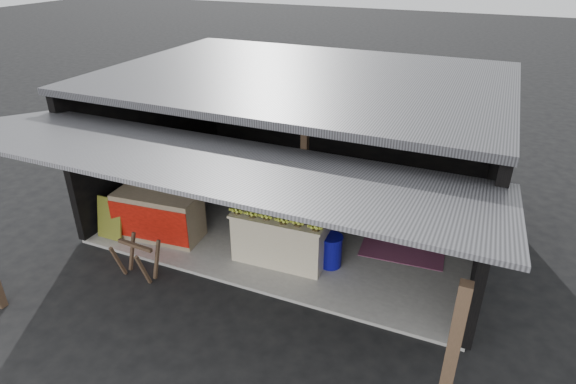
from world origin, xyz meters
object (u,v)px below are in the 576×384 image
at_px(neighbor_stall, 159,213).
at_px(water_barrel, 331,252).
at_px(plastic_chair, 396,211).
at_px(white_crate, 309,207).
at_px(banana_table, 283,234).
at_px(sawhorse, 137,256).

xyz_separation_m(neighbor_stall, water_barrel, (3.33, 0.37, -0.22)).
bearing_deg(neighbor_stall, plastic_chair, 18.56).
bearing_deg(neighbor_stall, white_crate, 22.66).
distance_m(banana_table, neighbor_stall, 2.47).
xyz_separation_m(neighbor_stall, sawhorse, (0.42, -1.18, -0.14)).
distance_m(banana_table, sawhorse, 2.53).
bearing_deg(banana_table, water_barrel, 1.61).
height_order(sawhorse, plastic_chair, plastic_chair).
height_order(neighbor_stall, plastic_chair, neighbor_stall).
distance_m(banana_table, water_barrel, 0.90).
bearing_deg(neighbor_stall, water_barrel, 1.21).
xyz_separation_m(water_barrel, plastic_chair, (0.79, 1.44, 0.25)).
relative_size(white_crate, neighbor_stall, 0.59).
bearing_deg(sawhorse, water_barrel, 31.54).
relative_size(neighbor_stall, water_barrel, 2.99).
xyz_separation_m(banana_table, neighbor_stall, (-2.45, -0.31, 0.04)).
relative_size(banana_table, sawhorse, 2.43).
bearing_deg(water_barrel, neighbor_stall, -173.58).
bearing_deg(white_crate, plastic_chair, 13.70).
bearing_deg(plastic_chair, white_crate, -176.04).
bearing_deg(banana_table, neighbor_stall, -175.03).
bearing_deg(white_crate, sawhorse, -133.02).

